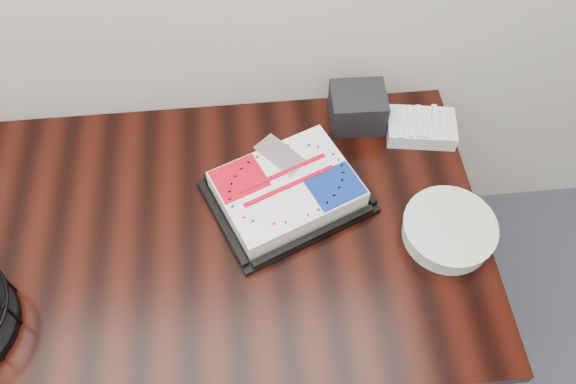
{
  "coord_description": "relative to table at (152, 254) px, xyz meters",
  "views": [
    {
      "loc": [
        0.31,
        1.26,
        2.05
      ],
      "look_at": [
        0.38,
        2.06,
        0.83
      ],
      "focal_mm": 35.0,
      "sensor_mm": 36.0,
      "label": 1
    }
  ],
  "objects": [
    {
      "name": "table",
      "position": [
        0.0,
        0.0,
        0.0
      ],
      "size": [
        1.8,
        0.9,
        0.75
      ],
      "color": "black",
      "rests_on": "ground"
    },
    {
      "name": "cake_tray",
      "position": [
        0.38,
        0.09,
        0.12
      ],
      "size": [
        0.5,
        0.45,
        0.08
      ],
      "color": "black",
      "rests_on": "table"
    },
    {
      "name": "plate_stack",
      "position": [
        0.79,
        -0.07,
        0.12
      ],
      "size": [
        0.24,
        0.24,
        0.06
      ],
      "color": "white",
      "rests_on": "table"
    },
    {
      "name": "fork_bag",
      "position": [
        0.8,
        0.28,
        0.11
      ],
      "size": [
        0.22,
        0.16,
        0.06
      ],
      "color": "silver",
      "rests_on": "table"
    },
    {
      "name": "napkin_box",
      "position": [
        0.62,
        0.35,
        0.14
      ],
      "size": [
        0.16,
        0.14,
        0.11
      ],
      "primitive_type": "cube",
      "rotation": [
        0.0,
        0.0,
        -0.03
      ],
      "color": "black",
      "rests_on": "table"
    }
  ]
}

